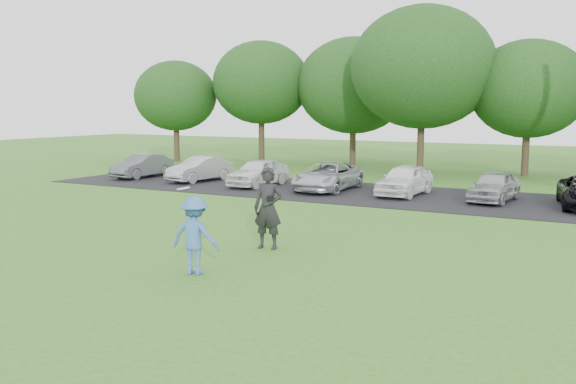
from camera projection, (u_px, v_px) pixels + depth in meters
name	position (u px, v px, depth m)	size (l,w,h in m)	color
ground	(210.00, 271.00, 13.84)	(100.00, 100.00, 0.00)	#376E1F
parking_lot	(404.00, 196.00, 25.15)	(32.00, 6.50, 0.03)	black
frisbee_player	(195.00, 235.00, 13.46)	(1.15, 0.77, 1.87)	#3E6CB0
camera_bystander	(268.00, 208.00, 15.84)	(0.79, 0.57, 2.03)	black
parked_cars	(418.00, 182.00, 24.85)	(28.18, 4.26, 1.20)	#585B5F
tree_row	(497.00, 78.00, 32.27)	(42.39, 9.85, 8.64)	#38281C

